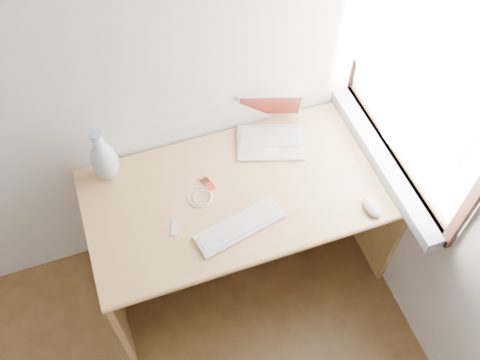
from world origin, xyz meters
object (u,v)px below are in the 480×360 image
object	(u,v)px
laptop	(267,131)
vase	(104,160)
desk	(237,200)
external_keyboard	(240,227)

from	to	relation	value
laptop	vase	size ratio (longest dim) A/B	1.20
desk	laptop	world-z (taller)	laptop
vase	laptop	bearing A→B (deg)	-1.61
desk	vase	world-z (taller)	vase
desk	laptop	bearing A→B (deg)	37.16
desk	vase	size ratio (longest dim) A/B	4.69
external_keyboard	vase	size ratio (longest dim) A/B	1.36
desk	vase	bearing A→B (deg)	161.68
desk	external_keyboard	bearing A→B (deg)	-105.93
laptop	vase	world-z (taller)	vase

